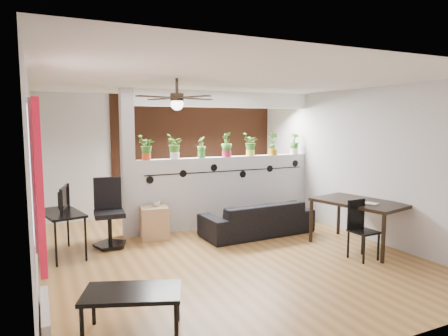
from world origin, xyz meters
TOP-DOWN VIEW (x-y plane):
  - room_shell at (0.00, 0.00)m, footprint 6.30×7.10m
  - partition_wall at (0.80, 1.50)m, footprint 3.60×0.18m
  - ceiling_header at (0.80, 1.50)m, footprint 3.60×0.18m
  - pier_column at (-1.11, 1.50)m, footprint 0.22×0.20m
  - brick_panel at (0.80, 2.97)m, footprint 3.90×0.05m
  - vine_decal at (0.80, 1.40)m, footprint 3.31×0.01m
  - window_assembly at (-2.56, -1.20)m, footprint 0.09×1.30m
  - baseboard_heater at (-2.54, -1.20)m, footprint 0.08×1.00m
  - corkboard at (-2.58, 0.95)m, footprint 0.03×0.60m
  - framed_art at (-2.58, 0.90)m, footprint 0.03×0.34m
  - ceiling_fan at (-0.80, -0.30)m, footprint 1.19×1.19m
  - potted_plant_0 at (-0.78, 1.50)m, footprint 0.29×0.29m
  - potted_plant_1 at (-0.25, 1.50)m, footprint 0.26×0.29m
  - potted_plant_2 at (0.27, 1.50)m, footprint 0.17×0.21m
  - potted_plant_3 at (0.80, 1.50)m, footprint 0.32×0.31m
  - potted_plant_4 at (1.33, 1.50)m, footprint 0.30×0.30m
  - potted_plant_5 at (1.85, 1.50)m, footprint 0.32×0.33m
  - potted_plant_6 at (2.38, 1.50)m, footprint 0.27×0.24m
  - sofa at (1.01, 0.65)m, footprint 1.96×0.85m
  - cube_shelf at (-0.75, 1.16)m, footprint 0.51×0.46m
  - cup at (-0.70, 1.16)m, footprint 0.14×0.14m
  - computer_desk at (-2.25, 0.86)m, footprint 0.68×1.02m
  - monitor at (-2.25, 1.01)m, footprint 0.36×0.14m
  - office_chair at (-1.53, 1.06)m, footprint 0.57×0.57m
  - dining_table at (2.12, -0.70)m, footprint 1.13×1.54m
  - book at (2.02, -1.00)m, footprint 0.21×0.25m
  - folding_chair at (1.75, -1.10)m, footprint 0.37×0.37m
  - coffee_table at (-1.78, -1.83)m, footprint 1.04×0.80m

SIDE VIEW (x-z plane):
  - baseboard_heater at x=-2.54m, z-range 0.00..0.18m
  - cube_shelf at x=-0.75m, z-range 0.00..0.56m
  - sofa at x=1.01m, z-range 0.00..0.57m
  - coffee_table at x=-1.78m, z-range 0.17..0.60m
  - office_chair at x=-1.53m, z-range -0.06..1.03m
  - folding_chair at x=1.75m, z-range 0.08..0.95m
  - cup at x=-0.70m, z-range 0.56..0.66m
  - computer_desk at x=-2.25m, z-range 0.28..0.96m
  - partition_wall at x=0.80m, z-range 0.00..1.35m
  - dining_table at x=2.12m, z-range 0.30..1.06m
  - book at x=2.02m, z-range 0.76..0.78m
  - monitor at x=-2.25m, z-range 0.68..0.88m
  - vine_decal at x=0.80m, z-range 0.93..1.23m
  - room_shell at x=0.00m, z-range -0.15..2.75m
  - pier_column at x=-1.11m, z-range 0.00..2.60m
  - brick_panel at x=0.80m, z-range 0.00..2.60m
  - corkboard at x=-2.58m, z-range 1.12..1.58m
  - window_assembly at x=-2.56m, z-range 0.73..2.28m
  - potted_plant_2 at x=0.27m, z-range 1.36..1.76m
  - potted_plant_0 at x=-0.78m, z-range 1.36..1.80m
  - potted_plant_6 at x=2.38m, z-range 1.36..1.81m
  - potted_plant_4 at x=1.33m, z-range 1.36..1.82m
  - potted_plant_1 at x=-0.25m, z-range 1.36..1.82m
  - potted_plant_3 at x=0.80m, z-range 1.36..1.84m
  - potted_plant_5 at x=1.85m, z-range 1.36..1.85m
  - framed_art at x=-2.58m, z-range 1.63..2.07m
  - ceiling_fan at x=-0.80m, z-range 2.10..2.53m
  - ceiling_header at x=0.80m, z-range 2.30..2.60m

